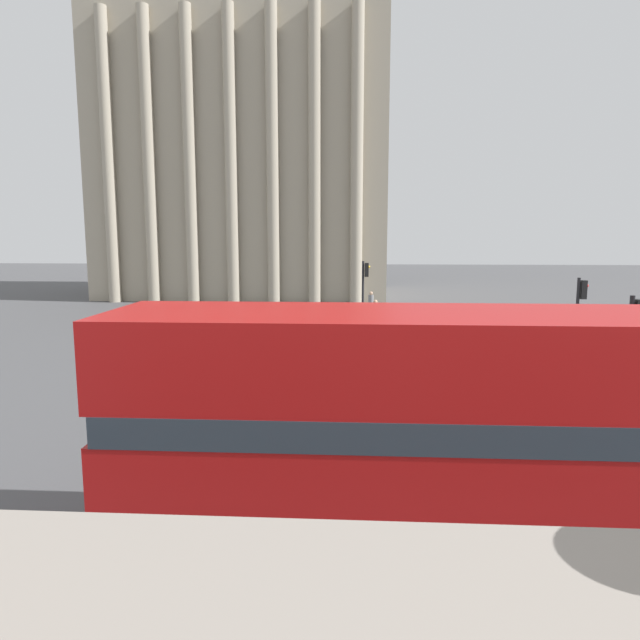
# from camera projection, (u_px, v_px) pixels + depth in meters

# --- Properties ---
(double_decker_bus) EXTENTS (10.17, 2.66, 3.87)m
(double_decker_bus) POSITION_uv_depth(u_px,v_px,m) (444.00, 424.00, 8.65)
(double_decker_bus) COLOR black
(double_decker_bus) RESTS_ON ground_plane
(plaza_building_left) EXTENTS (23.54, 15.21, 25.49)m
(plaza_building_left) POSITION_uv_depth(u_px,v_px,m) (249.00, 144.00, 48.42)
(plaza_building_left) COLOR #A39984
(plaza_building_left) RESTS_ON ground_plane
(traffic_light_near) EXTENTS (0.42, 0.24, 3.54)m
(traffic_light_near) POSITION_uv_depth(u_px,v_px,m) (632.00, 344.00, 14.18)
(traffic_light_near) COLOR black
(traffic_light_near) RESTS_ON ground_plane
(traffic_light_mid) EXTENTS (0.42, 0.24, 3.46)m
(traffic_light_mid) POSITION_uv_depth(u_px,v_px,m) (579.00, 309.00, 21.35)
(traffic_light_mid) COLOR black
(traffic_light_mid) RESTS_ON ground_plane
(traffic_light_far) EXTENTS (0.42, 0.24, 3.73)m
(traffic_light_far) POSITION_uv_depth(u_px,v_px,m) (364.00, 286.00, 29.10)
(traffic_light_far) COLOR black
(traffic_light_far) RESTS_ON ground_plane
(car_black) EXTENTS (4.20, 1.93, 1.35)m
(car_black) POSITION_uv_depth(u_px,v_px,m) (322.00, 345.00, 22.73)
(car_black) COLOR black
(car_black) RESTS_ON ground_plane
(pedestrian_grey) EXTENTS (0.32, 0.32, 1.63)m
(pedestrian_grey) POSITION_uv_depth(u_px,v_px,m) (371.00, 303.00, 34.96)
(pedestrian_grey) COLOR #282B33
(pedestrian_grey) RESTS_ON ground_plane
(pedestrian_white) EXTENTS (0.32, 0.32, 1.70)m
(pedestrian_white) POSITION_uv_depth(u_px,v_px,m) (375.00, 313.00, 29.82)
(pedestrian_white) COLOR #282B33
(pedestrian_white) RESTS_ON ground_plane
(pedestrian_olive) EXTENTS (0.32, 0.32, 1.76)m
(pedestrian_olive) POSITION_uv_depth(u_px,v_px,m) (406.00, 390.00, 14.83)
(pedestrian_olive) COLOR #282B33
(pedestrian_olive) RESTS_ON ground_plane
(pedestrian_yellow) EXTENTS (0.32, 0.32, 1.62)m
(pedestrian_yellow) POSITION_uv_depth(u_px,v_px,m) (583.00, 323.00, 26.80)
(pedestrian_yellow) COLOR #282B33
(pedestrian_yellow) RESTS_ON ground_plane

